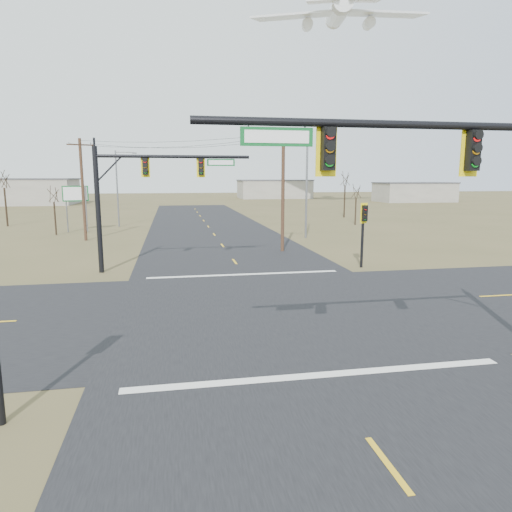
{
  "coord_description": "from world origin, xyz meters",
  "views": [
    {
      "loc": [
        -4.36,
        -20.14,
        6.05
      ],
      "look_at": [
        -0.46,
        1.0,
        2.32
      ],
      "focal_mm": 32.0,
      "sensor_mm": 36.0,
      "label": 1
    }
  ],
  "objects_px": {
    "utility_pole_near": "(283,190)",
    "mast_arm_far": "(143,183)",
    "mast_arm_near": "(486,188)",
    "bare_tree_a": "(53,194)",
    "pedestal_signal_ne": "(364,220)",
    "streetlight_c": "(119,184)",
    "bare_tree_b": "(3,179)",
    "bare_tree_c": "(356,191)",
    "streetlight_a": "(304,180)",
    "bare_tree_d": "(345,178)",
    "highway_sign": "(76,199)",
    "utility_pole_far": "(83,188)"
  },
  "relations": [
    {
      "from": "pedestal_signal_ne",
      "to": "bare_tree_b",
      "type": "bearing_deg",
      "value": 117.78
    },
    {
      "from": "mast_arm_near",
      "to": "bare_tree_d",
      "type": "height_order",
      "value": "mast_arm_near"
    },
    {
      "from": "utility_pole_near",
      "to": "utility_pole_far",
      "type": "height_order",
      "value": "utility_pole_near"
    },
    {
      "from": "mast_arm_near",
      "to": "streetlight_a",
      "type": "height_order",
      "value": "streetlight_a"
    },
    {
      "from": "pedestal_signal_ne",
      "to": "bare_tree_d",
      "type": "bearing_deg",
      "value": 53.37
    },
    {
      "from": "utility_pole_far",
      "to": "bare_tree_b",
      "type": "relative_size",
      "value": 1.33
    },
    {
      "from": "bare_tree_c",
      "to": "mast_arm_far",
      "type": "bearing_deg",
      "value": -134.9
    },
    {
      "from": "pedestal_signal_ne",
      "to": "streetlight_c",
      "type": "distance_m",
      "value": 35.43
    },
    {
      "from": "utility_pole_far",
      "to": "streetlight_a",
      "type": "height_order",
      "value": "streetlight_a"
    },
    {
      "from": "utility_pole_far",
      "to": "bare_tree_c",
      "type": "bearing_deg",
      "value": 16.05
    },
    {
      "from": "highway_sign",
      "to": "bare_tree_c",
      "type": "distance_m",
      "value": 33.54
    },
    {
      "from": "mast_arm_far",
      "to": "bare_tree_a",
      "type": "height_order",
      "value": "mast_arm_far"
    },
    {
      "from": "pedestal_signal_ne",
      "to": "bare_tree_d",
      "type": "height_order",
      "value": "bare_tree_d"
    },
    {
      "from": "utility_pole_near",
      "to": "bare_tree_d",
      "type": "height_order",
      "value": "utility_pole_near"
    },
    {
      "from": "streetlight_c",
      "to": "bare_tree_b",
      "type": "height_order",
      "value": "streetlight_c"
    },
    {
      "from": "mast_arm_far",
      "to": "pedestal_signal_ne",
      "type": "height_order",
      "value": "mast_arm_far"
    },
    {
      "from": "utility_pole_near",
      "to": "mast_arm_near",
      "type": "bearing_deg",
      "value": -91.25
    },
    {
      "from": "mast_arm_far",
      "to": "utility_pole_near",
      "type": "bearing_deg",
      "value": 34.45
    },
    {
      "from": "bare_tree_d",
      "to": "bare_tree_c",
      "type": "bearing_deg",
      "value": -103.98
    },
    {
      "from": "mast_arm_near",
      "to": "pedestal_signal_ne",
      "type": "xyz_separation_m",
      "value": [
        4.21,
        17.38,
        -2.55
      ]
    },
    {
      "from": "streetlight_a",
      "to": "utility_pole_far",
      "type": "bearing_deg",
      "value": -163.24
    },
    {
      "from": "pedestal_signal_ne",
      "to": "streetlight_a",
      "type": "height_order",
      "value": "streetlight_a"
    },
    {
      "from": "utility_pole_near",
      "to": "streetlight_c",
      "type": "bearing_deg",
      "value": 124.35
    },
    {
      "from": "pedestal_signal_ne",
      "to": "bare_tree_c",
      "type": "bearing_deg",
      "value": 51.24
    },
    {
      "from": "mast_arm_far",
      "to": "streetlight_a",
      "type": "bearing_deg",
      "value": 47.74
    },
    {
      "from": "mast_arm_near",
      "to": "utility_pole_near",
      "type": "xyz_separation_m",
      "value": [
        0.55,
        25.13,
        -0.73
      ]
    },
    {
      "from": "streetlight_a",
      "to": "bare_tree_c",
      "type": "height_order",
      "value": "streetlight_a"
    },
    {
      "from": "mast_arm_far",
      "to": "bare_tree_a",
      "type": "xyz_separation_m",
      "value": [
        -10.34,
        20.86,
        -1.36
      ]
    },
    {
      "from": "bare_tree_b",
      "to": "bare_tree_c",
      "type": "xyz_separation_m",
      "value": [
        43.31,
        -6.31,
        -1.5
      ]
    },
    {
      "from": "utility_pole_near",
      "to": "streetlight_c",
      "type": "relative_size",
      "value": 1.05
    },
    {
      "from": "mast_arm_near",
      "to": "highway_sign",
      "type": "height_order",
      "value": "mast_arm_near"
    },
    {
      "from": "mast_arm_near",
      "to": "bare_tree_c",
      "type": "height_order",
      "value": "mast_arm_near"
    },
    {
      "from": "mast_arm_near",
      "to": "utility_pole_near",
      "type": "bearing_deg",
      "value": 83.77
    },
    {
      "from": "mast_arm_near",
      "to": "utility_pole_far",
      "type": "distance_m",
      "value": 38.69
    },
    {
      "from": "mast_arm_near",
      "to": "highway_sign",
      "type": "xyz_separation_m",
      "value": [
        -18.74,
        42.31,
        -2.07
      ]
    },
    {
      "from": "bare_tree_c",
      "to": "bare_tree_b",
      "type": "bearing_deg",
      "value": 171.71
    },
    {
      "from": "streetlight_c",
      "to": "bare_tree_d",
      "type": "xyz_separation_m",
      "value": [
        32.05,
        7.35,
        0.67
      ]
    },
    {
      "from": "pedestal_signal_ne",
      "to": "utility_pole_far",
      "type": "bearing_deg",
      "value": 122.76
    },
    {
      "from": "pedestal_signal_ne",
      "to": "bare_tree_b",
      "type": "distance_m",
      "value": 46.49
    },
    {
      "from": "mast_arm_far",
      "to": "highway_sign",
      "type": "bearing_deg",
      "value": 114.87
    },
    {
      "from": "mast_arm_far",
      "to": "streetlight_c",
      "type": "bearing_deg",
      "value": 103.6
    },
    {
      "from": "mast_arm_near",
      "to": "bare_tree_c",
      "type": "relative_size",
      "value": 2.1
    },
    {
      "from": "utility_pole_far",
      "to": "bare_tree_d",
      "type": "bearing_deg",
      "value": 30.13
    },
    {
      "from": "highway_sign",
      "to": "bare_tree_d",
      "type": "relative_size",
      "value": 0.7
    },
    {
      "from": "utility_pole_near",
      "to": "mast_arm_far",
      "type": "bearing_deg",
      "value": -150.1
    },
    {
      "from": "streetlight_c",
      "to": "bare_tree_c",
      "type": "xyz_separation_m",
      "value": [
        29.38,
        -3.38,
        -0.87
      ]
    },
    {
      "from": "highway_sign",
      "to": "mast_arm_far",
      "type": "bearing_deg",
      "value": -84.52
    },
    {
      "from": "streetlight_c",
      "to": "bare_tree_d",
      "type": "height_order",
      "value": "streetlight_c"
    },
    {
      "from": "streetlight_c",
      "to": "bare_tree_b",
      "type": "bearing_deg",
      "value": 174.9
    },
    {
      "from": "highway_sign",
      "to": "bare_tree_a",
      "type": "relative_size",
      "value": 0.94
    }
  ]
}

